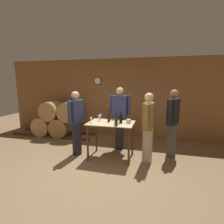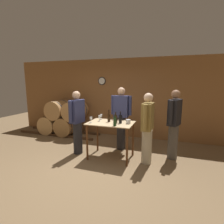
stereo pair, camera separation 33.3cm
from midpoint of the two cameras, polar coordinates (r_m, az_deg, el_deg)
The scene contains 16 objects.
ground_plane at distance 4.17m, azimuth -8.65°, elevation -17.75°, with size 14.00×14.00×0.00m, color brown.
back_wall at distance 6.12m, azimuth 0.33°, elevation 4.53°, with size 8.40×0.08×2.70m.
barrel_rack at distance 6.57m, azimuth -18.75°, elevation -2.16°, with size 3.02×0.76×1.26m.
tasting_table at distance 4.38m, azimuth -2.52°, elevation -5.66°, with size 1.13×0.75×0.92m.
wine_bottle_far_left at distance 4.40m, azimuth -3.19°, elevation -1.75°, with size 0.07×0.07×0.31m.
wine_bottle_left at distance 4.25m, azimuth -0.88°, elevation -2.29°, with size 0.08×0.08×0.28m.
wine_bottle_center at distance 4.00m, azimuth -0.98°, elevation -3.09°, with size 0.07×0.07×0.27m.
wine_bottle_right at distance 4.25m, azimuth 0.67°, elevation -2.21°, with size 0.08×0.08×0.29m.
wine_glass_near_left at distance 4.32m, azimuth -9.02°, elevation -2.24°, with size 0.06×0.06×0.14m.
wine_glass_near_center at distance 4.71m, azimuth -5.89°, elevation -1.25°, with size 0.06×0.06×0.13m.
wine_glass_near_right at distance 4.49m, azimuth -6.33°, elevation -1.72°, with size 0.06×0.06×0.15m.
ice_bucket at distance 4.25m, azimuth 3.24°, elevation -3.07°, with size 0.11×0.11×0.10m.
person_host at distance 4.68m, azimuth -13.63°, elevation -3.13°, with size 0.29×0.58×1.69m.
person_visitor_with_scarf at distance 4.17m, azimuth 9.44°, elevation -4.67°, with size 0.25×0.59×1.68m.
person_visitor_bearded at distance 4.62m, azimuth 17.23°, elevation -3.15°, with size 0.34×0.56×1.73m.
person_visitor_near_door at distance 4.94m, azimuth 0.60°, elevation -1.61°, with size 0.59×0.24×1.77m.
Camera 1 is at (1.33, -3.43, 1.93)m, focal length 28.00 mm.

